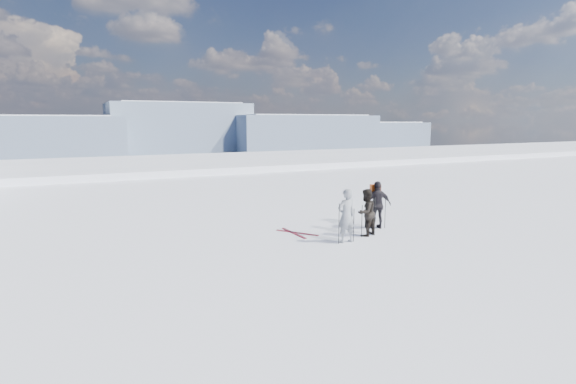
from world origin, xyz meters
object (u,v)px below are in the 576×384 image
at_px(skier_grey, 346,216).
at_px(skier_dark, 366,212).
at_px(skier_pack, 378,205).
at_px(skis_loose, 295,233).

xyz_separation_m(skier_grey, skier_dark, (1.11, 0.43, -0.07)).
bearing_deg(skier_dark, skier_grey, 2.18).
distance_m(skier_dark, skier_pack, 1.27).
relative_size(skier_grey, skier_pack, 1.01).
height_order(skier_dark, skier_pack, skier_pack).
bearing_deg(skier_dark, skis_loose, -53.09).
bearing_deg(skier_grey, skis_loose, -63.74).
height_order(skier_dark, skis_loose, skier_dark).
xyz_separation_m(skier_grey, skier_pack, (2.16, 1.14, -0.01)).
bearing_deg(skier_grey, skier_dark, -160.04).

